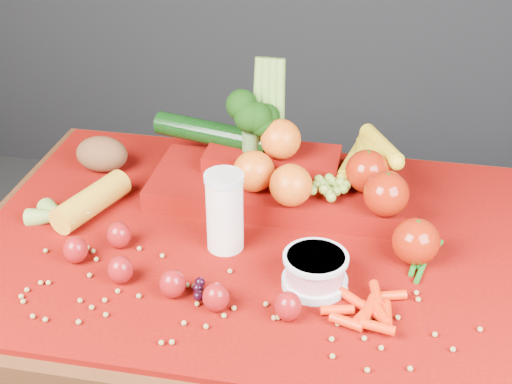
% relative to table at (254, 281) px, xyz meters
% --- Properties ---
extents(table, '(1.10, 0.80, 0.75)m').
position_rel_table_xyz_m(table, '(0.00, 0.00, 0.00)').
color(table, '#3B1E0D').
rests_on(table, ground).
extents(red_cloth, '(1.05, 0.75, 0.01)m').
position_rel_table_xyz_m(red_cloth, '(0.00, 0.00, 0.10)').
color(red_cloth, '#6D0903').
rests_on(red_cloth, table).
extents(milk_glass, '(0.07, 0.07, 0.15)m').
position_rel_table_xyz_m(milk_glass, '(-0.05, -0.04, 0.19)').
color(milk_glass, white).
rests_on(milk_glass, red_cloth).
extents(yogurt_bowl, '(0.11, 0.11, 0.06)m').
position_rel_table_xyz_m(yogurt_bowl, '(0.13, -0.13, 0.14)').
color(yogurt_bowl, silver).
rests_on(yogurt_bowl, red_cloth).
extents(strawberry_scatter, '(0.44, 0.18, 0.06)m').
position_rel_table_xyz_m(strawberry_scatter, '(-0.13, -0.17, 0.13)').
color(strawberry_scatter, maroon).
rests_on(strawberry_scatter, red_cloth).
extents(dark_grape_cluster, '(0.06, 0.05, 0.03)m').
position_rel_table_xyz_m(dark_grape_cluster, '(-0.04, -0.20, 0.12)').
color(dark_grape_cluster, black).
rests_on(dark_grape_cluster, red_cloth).
extents(soybean_scatter, '(0.84, 0.24, 0.01)m').
position_rel_table_xyz_m(soybean_scatter, '(0.00, -0.20, 0.11)').
color(soybean_scatter, olive).
rests_on(soybean_scatter, red_cloth).
extents(corn_ear, '(0.23, 0.26, 0.06)m').
position_rel_table_xyz_m(corn_ear, '(-0.37, -0.01, 0.13)').
color(corn_ear, gold).
rests_on(corn_ear, red_cloth).
extents(potato, '(0.12, 0.08, 0.08)m').
position_rel_table_xyz_m(potato, '(-0.38, 0.19, 0.15)').
color(potato, brown).
rests_on(potato, red_cloth).
extents(baby_carrot_pile, '(0.17, 0.17, 0.03)m').
position_rel_table_xyz_m(baby_carrot_pile, '(0.21, -0.19, 0.12)').
color(baby_carrot_pile, red).
rests_on(baby_carrot_pile, red_cloth).
extents(green_bean_pile, '(0.14, 0.12, 0.01)m').
position_rel_table_xyz_m(green_bean_pile, '(0.32, -0.01, 0.11)').
color(green_bean_pile, '#166317').
rests_on(green_bean_pile, red_cloth).
extents(produce_mound, '(0.62, 0.36, 0.27)m').
position_rel_table_xyz_m(produce_mound, '(0.05, 0.15, 0.17)').
color(produce_mound, '#6D0903').
rests_on(produce_mound, red_cloth).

